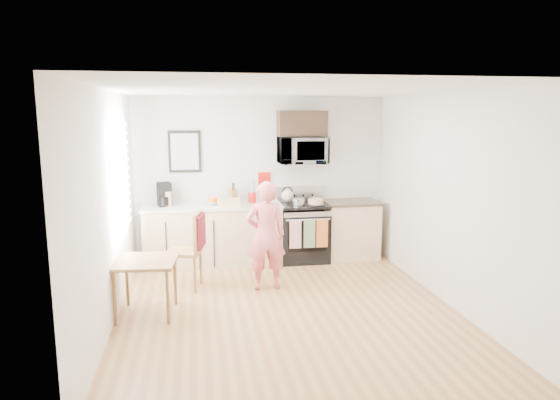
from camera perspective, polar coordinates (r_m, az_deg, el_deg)
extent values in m
plane|color=#8F5D37|center=(6.19, 0.78, -12.34)|extent=(4.60, 4.60, 0.00)
cube|color=white|center=(8.07, -2.17, 2.48)|extent=(4.00, 0.04, 2.60)
cube|color=white|center=(3.64, 7.46, -6.82)|extent=(4.00, 0.04, 2.60)
cube|color=white|center=(5.80, -19.00, -0.98)|extent=(0.04, 4.60, 2.60)
cube|color=white|center=(6.48, 18.46, 0.15)|extent=(0.04, 4.60, 2.60)
cube|color=white|center=(5.73, 0.84, 12.49)|extent=(4.00, 4.60, 0.04)
cube|color=silver|center=(6.54, -17.85, 2.48)|extent=(0.02, 1.40, 1.50)
cube|color=white|center=(6.54, -17.76, 2.48)|extent=(0.01, 1.30, 1.40)
cube|color=beige|center=(7.86, -7.64, -4.10)|extent=(2.10, 0.60, 0.90)
cube|color=white|center=(7.76, -7.72, -0.73)|extent=(2.14, 0.64, 0.04)
cube|color=beige|center=(8.24, 8.07, -3.46)|extent=(0.84, 0.60, 0.90)
cube|color=black|center=(8.15, 8.15, -0.24)|extent=(0.88, 0.64, 0.04)
cube|color=black|center=(8.03, 2.65, -4.20)|extent=(0.76, 0.65, 0.77)
cube|color=black|center=(7.71, 3.16, -4.30)|extent=(0.61, 0.02, 0.45)
cube|color=#ABAAAF|center=(7.64, 3.18, -1.90)|extent=(0.74, 0.02, 0.14)
cylinder|color=#ABAAAF|center=(7.61, 3.25, -2.26)|extent=(0.68, 0.02, 0.02)
cube|color=black|center=(7.92, 2.68, -0.59)|extent=(0.76, 0.65, 0.04)
cube|color=#ABAAAF|center=(8.16, 2.28, 0.72)|extent=(0.76, 0.08, 0.24)
cube|color=silver|center=(7.61, 1.77, -3.95)|extent=(0.18, 0.02, 0.44)
cube|color=#4C6644|center=(7.66, 3.39, -3.87)|extent=(0.18, 0.02, 0.44)
cube|color=#BE4C1C|center=(7.70, 4.84, -3.81)|extent=(0.18, 0.02, 0.44)
imported|color=#ABAAAF|center=(7.91, 2.57, 5.68)|extent=(0.76, 0.51, 0.42)
cube|color=black|center=(7.93, 2.52, 8.73)|extent=(0.76, 0.35, 0.40)
cube|color=black|center=(7.93, -10.84, 5.46)|extent=(0.50, 0.03, 0.65)
cube|color=#A5AAA1|center=(7.91, -10.84, 5.45)|extent=(0.42, 0.01, 0.56)
cube|color=#AB160E|center=(8.06, -1.80, 2.48)|extent=(0.20, 0.02, 0.20)
imported|color=#D83B51|center=(6.65, -1.63, -4.08)|extent=(0.55, 0.37, 1.47)
cube|color=brown|center=(6.03, -15.16, -6.79)|extent=(0.71, 0.71, 0.04)
cylinder|color=brown|center=(5.93, -18.39, -10.63)|extent=(0.04, 0.04, 0.63)
cylinder|color=brown|center=(5.81, -12.71, -10.79)|extent=(0.04, 0.04, 0.63)
cylinder|color=brown|center=(6.46, -17.08, -8.84)|extent=(0.04, 0.04, 0.63)
cylinder|color=brown|center=(6.35, -11.88, -8.93)|extent=(0.04, 0.04, 0.63)
cube|color=brown|center=(6.84, -10.98, -5.85)|extent=(0.52, 0.52, 0.04)
cube|color=brown|center=(6.73, -9.32, -3.65)|extent=(0.14, 0.44, 0.53)
cube|color=#5A0F1E|center=(6.72, -9.10, -3.57)|extent=(0.15, 0.40, 0.44)
cylinder|color=brown|center=(6.79, -12.83, -8.36)|extent=(0.04, 0.04, 0.48)
cylinder|color=brown|center=(6.70, -9.72, -8.50)|extent=(0.04, 0.04, 0.48)
cylinder|color=brown|center=(7.14, -12.01, -7.43)|extent=(0.04, 0.04, 0.48)
cylinder|color=brown|center=(7.05, -9.05, -7.55)|extent=(0.04, 0.04, 0.48)
cube|color=brown|center=(7.88, -5.38, 0.44)|extent=(0.14, 0.16, 0.22)
cylinder|color=#AB160E|center=(7.92, -3.19, 0.28)|extent=(0.13, 0.13, 0.16)
imported|color=white|center=(7.80, -7.77, -0.31)|extent=(0.31, 0.31, 0.06)
cube|color=tan|center=(7.75, -12.64, 0.12)|extent=(0.10, 0.10, 0.23)
cube|color=black|center=(7.82, -13.09, 0.65)|extent=(0.24, 0.28, 0.35)
cylinder|color=black|center=(7.73, -13.11, -0.13)|extent=(0.13, 0.13, 0.13)
cube|color=tan|center=(7.63, -5.87, -0.27)|extent=(0.34, 0.17, 0.12)
cylinder|color=black|center=(7.82, 4.11, -0.49)|extent=(0.29, 0.29, 0.02)
cylinder|color=tan|center=(7.81, 4.12, -0.14)|extent=(0.24, 0.24, 0.08)
sphere|color=white|center=(8.07, 0.85, 0.51)|extent=(0.20, 0.20, 0.20)
cone|color=white|center=(8.06, 0.85, 1.24)|extent=(0.06, 0.06, 0.06)
torus|color=black|center=(8.06, 0.85, 0.95)|extent=(0.18, 0.02, 0.18)
cylinder|color=#ABAAAF|center=(7.81, 2.16, -0.19)|extent=(0.19, 0.19, 0.10)
cylinder|color=black|center=(7.66, 2.10, -0.10)|extent=(0.06, 0.17, 0.02)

